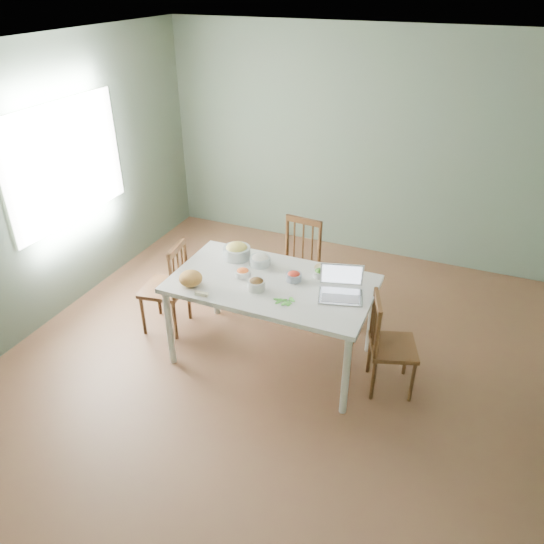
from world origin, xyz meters
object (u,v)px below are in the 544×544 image
at_px(chair_left, 164,287).
at_px(chair_right, 393,345).
at_px(laptop, 341,285).
at_px(bread_boule, 191,278).
at_px(bowl_squash, 237,251).
at_px(chair_far, 295,268).
at_px(dining_table, 272,320).

bearing_deg(chair_left, chair_right, 80.99).
relative_size(chair_left, laptop, 2.62).
relative_size(chair_right, laptop, 2.50).
relative_size(chair_right, bread_boule, 4.47).
height_order(chair_left, chair_right, chair_left).
relative_size(chair_right, bowl_squash, 3.55).
distance_m(chair_right, bowl_squash, 1.66).
bearing_deg(chair_far, laptop, -45.30).
relative_size(chair_far, bowl_squash, 3.86).
xyz_separation_m(dining_table, bread_boule, (-0.62, -0.32, 0.48)).
xyz_separation_m(chair_right, bowl_squash, (-1.58, 0.26, 0.45)).
xyz_separation_m(chair_far, chair_left, (-1.07, -0.82, -0.02)).
relative_size(dining_table, bowl_squash, 6.90).
distance_m(chair_left, bread_boule, 0.77).
bearing_deg(bowl_squash, dining_table, -30.25).
xyz_separation_m(bread_boule, laptop, (1.24, 0.31, 0.06)).
bearing_deg(bowl_squash, chair_right, -9.24).
height_order(chair_left, bread_boule, bread_boule).
xyz_separation_m(dining_table, laptop, (0.62, -0.01, 0.54)).
height_order(bowl_squash, laptop, laptop).
bearing_deg(laptop, dining_table, 164.01).
bearing_deg(chair_left, dining_table, 79.72).
distance_m(chair_far, chair_right, 1.46).
relative_size(dining_table, bread_boule, 8.70).
relative_size(bowl_squash, laptop, 0.70).
xyz_separation_m(chair_left, bowl_squash, (0.70, 0.25, 0.42)).
relative_size(chair_left, bowl_squash, 3.73).
bearing_deg(bowl_squash, laptop, -14.67).
distance_m(chair_far, bread_boule, 1.34).
height_order(chair_left, laptop, laptop).
xyz_separation_m(chair_far, bread_boule, (-0.53, -1.17, 0.40)).
xyz_separation_m(bread_boule, bowl_squash, (0.15, 0.59, 0.01)).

